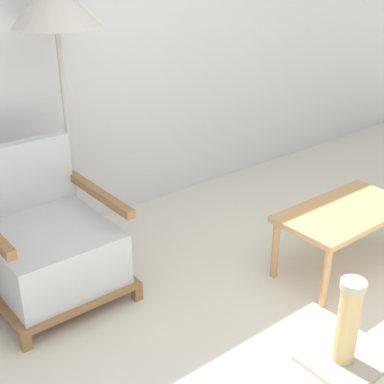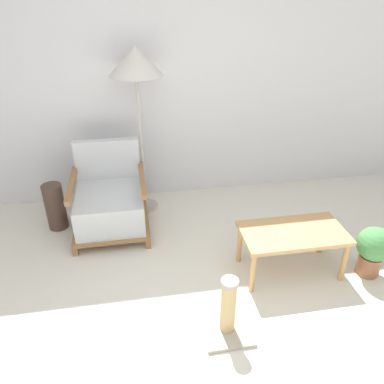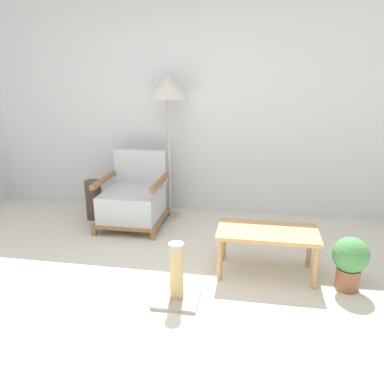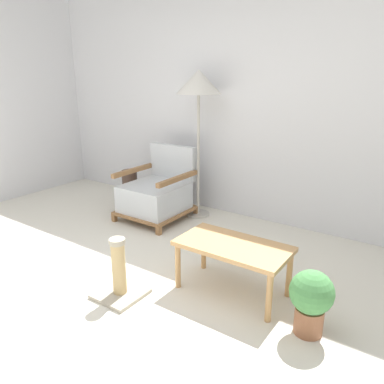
{
  "view_description": "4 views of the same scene",
  "coord_description": "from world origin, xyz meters",
  "px_view_note": "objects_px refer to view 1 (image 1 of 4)",
  "views": [
    {
      "loc": [
        -1.71,
        -0.73,
        1.86
      ],
      "look_at": [
        0.04,
        1.46,
        0.55
      ],
      "focal_mm": 50.0,
      "sensor_mm": 36.0,
      "label": 1
    },
    {
      "loc": [
        -0.44,
        -1.4,
        2.2
      ],
      "look_at": [
        0.04,
        1.46,
        0.55
      ],
      "focal_mm": 35.0,
      "sensor_mm": 36.0,
      "label": 2
    },
    {
      "loc": [
        0.67,
        -2.11,
        1.66
      ],
      "look_at": [
        0.04,
        1.46,
        0.55
      ],
      "focal_mm": 35.0,
      "sensor_mm": 36.0,
      "label": 3
    },
    {
      "loc": [
        2.01,
        -1.38,
        1.65
      ],
      "look_at": [
        0.04,
        1.46,
        0.55
      ],
      "focal_mm": 35.0,
      "sensor_mm": 36.0,
      "label": 4
    }
  ],
  "objects_px": {
    "floor_lamp": "(56,14)",
    "coffee_table": "(345,217)",
    "armchair": "(49,246)",
    "scratching_post": "(346,338)"
  },
  "relations": [
    {
      "from": "coffee_table",
      "to": "scratching_post",
      "type": "bearing_deg",
      "value": -141.41
    },
    {
      "from": "floor_lamp",
      "to": "scratching_post",
      "type": "distance_m",
      "value": 2.29
    },
    {
      "from": "floor_lamp",
      "to": "coffee_table",
      "type": "relative_size",
      "value": 1.98
    },
    {
      "from": "armchair",
      "to": "scratching_post",
      "type": "xyz_separation_m",
      "value": [
        0.82,
        -1.44,
        -0.14
      ]
    },
    {
      "from": "floor_lamp",
      "to": "coffee_table",
      "type": "distance_m",
      "value": 2.05
    },
    {
      "from": "floor_lamp",
      "to": "armchair",
      "type": "bearing_deg",
      "value": -135.19
    },
    {
      "from": "floor_lamp",
      "to": "coffee_table",
      "type": "xyz_separation_m",
      "value": [
        1.16,
        -1.25,
        -1.15
      ]
    },
    {
      "from": "armchair",
      "to": "floor_lamp",
      "type": "height_order",
      "value": "floor_lamp"
    },
    {
      "from": "armchair",
      "to": "floor_lamp",
      "type": "relative_size",
      "value": 0.49
    },
    {
      "from": "coffee_table",
      "to": "scratching_post",
      "type": "xyz_separation_m",
      "value": [
        -0.68,
        -0.54,
        -0.2
      ]
    }
  ]
}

